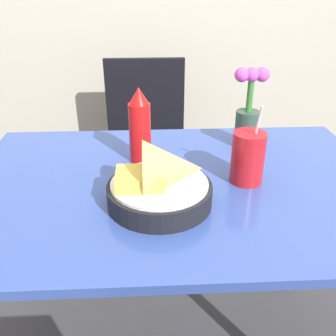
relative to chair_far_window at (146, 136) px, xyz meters
The scene contains 6 objects.
dining_table 0.88m from the chair_far_window, 83.96° to the right, with size 1.20×0.80×0.75m.
chair_far_window is the anchor object (origin of this frame).
food_basket 1.02m from the chair_far_window, 87.02° to the right, with size 0.26×0.26×0.17m.
ketchup_bottle 0.80m from the chair_far_window, 90.76° to the right, with size 0.07×0.07×0.23m.
drink_cup 0.96m from the chair_far_window, 71.84° to the right, with size 0.09×0.09×0.23m.
flower_vase 0.79m from the chair_far_window, 61.49° to the right, with size 0.11×0.08×0.27m.
Camera 1 is at (-0.07, -0.92, 1.27)m, focal length 40.00 mm.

